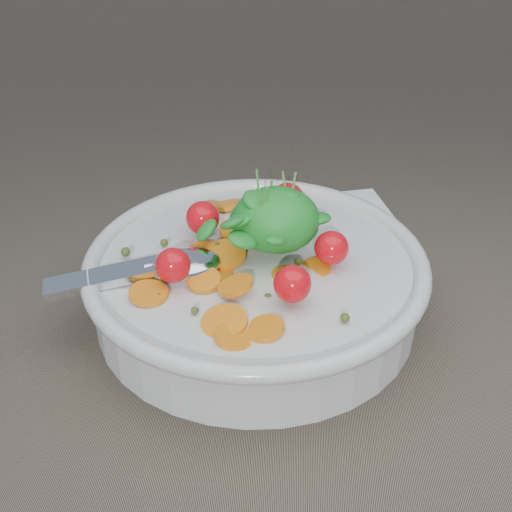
{
  "coord_description": "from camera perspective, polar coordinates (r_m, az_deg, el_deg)",
  "views": [
    {
      "loc": [
        0.01,
        -0.46,
        0.36
      ],
      "look_at": [
        -0.02,
        0.0,
        0.06
      ],
      "focal_mm": 45.0,
      "sensor_mm": 36.0,
      "label": 1
    }
  ],
  "objects": [
    {
      "name": "napkin",
      "position": [
        0.72,
        6.74,
        3.11
      ],
      "size": [
        0.17,
        0.15,
        0.01
      ],
      "primitive_type": "cube",
      "rotation": [
        0.0,
        0.0,
        0.26
      ],
      "color": "white",
      "rests_on": "ground"
    },
    {
      "name": "bowl",
      "position": [
        0.56,
        -0.02,
        -2.0
      ],
      "size": [
        0.32,
        0.3,
        0.13
      ],
      "color": "silver",
      "rests_on": "ground"
    },
    {
      "name": "ground",
      "position": [
        0.58,
        2.06,
        -5.02
      ],
      "size": [
        6.0,
        6.0,
        0.0
      ],
      "primitive_type": "plane",
      "color": "#6C5E4D",
      "rests_on": "ground"
    }
  ]
}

